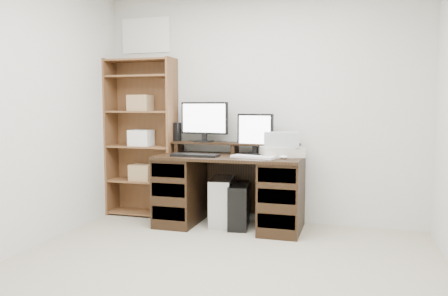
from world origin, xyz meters
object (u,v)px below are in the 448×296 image
at_px(desk, 230,190).
at_px(monitor_wide, 204,120).
at_px(bookshelf, 142,136).
at_px(monitor_small, 255,133).
at_px(printer, 282,152).
at_px(tower_silver, 222,201).
at_px(tower_black, 239,206).

bearing_deg(desk, monitor_wide, 148.88).
bearing_deg(bookshelf, desk, -10.85).
distance_m(desk, bookshelf, 1.25).
relative_size(monitor_wide, monitor_small, 1.27).
bearing_deg(bookshelf, printer, -4.77).
xyz_separation_m(desk, monitor_small, (0.23, 0.15, 0.60)).
distance_m(monitor_small, printer, 0.36).
xyz_separation_m(monitor_small, printer, (0.30, -0.08, -0.19)).
bearing_deg(tower_silver, monitor_small, 5.41).
distance_m(desk, printer, 0.68).
relative_size(printer, tower_silver, 0.83).
bearing_deg(printer, monitor_small, 141.38).
bearing_deg(bookshelf, monitor_small, -2.48).
bearing_deg(desk, tower_silver, 144.61).
bearing_deg(bookshelf, tower_silver, -7.81).
distance_m(desk, tower_black, 0.19).
bearing_deg(desk, monitor_small, 33.47).
height_order(printer, tower_silver, printer).
height_order(desk, tower_black, desk).
bearing_deg(tower_black, bookshelf, 161.74).
bearing_deg(desk, printer, 8.16).
xyz_separation_m(desk, printer, (0.53, 0.08, 0.41)).
xyz_separation_m(tower_silver, bookshelf, (-1.00, 0.14, 0.67)).
distance_m(monitor_small, tower_black, 0.79).
distance_m(desk, monitor_small, 0.66).
bearing_deg(tower_silver, bookshelf, 164.42).
distance_m(desk, tower_silver, 0.19).
height_order(tower_black, bookshelf, bookshelf).
bearing_deg(monitor_small, monitor_wide, -174.94).
height_order(monitor_wide, tower_black, monitor_wide).
height_order(monitor_small, tower_black, monitor_small).
bearing_deg(tower_silver, monitor_wide, 143.09).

